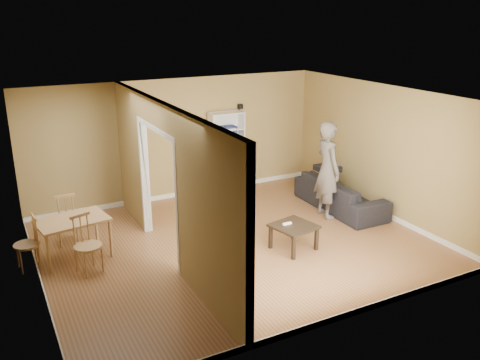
% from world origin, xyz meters
% --- Properties ---
extents(room_shell, '(6.50, 6.50, 6.50)m').
position_xyz_m(room_shell, '(0.00, 0.00, 1.30)').
color(room_shell, '#94653E').
rests_on(room_shell, ground).
extents(partition, '(0.22, 5.50, 2.60)m').
position_xyz_m(partition, '(-1.20, 0.00, 1.30)').
color(partition, '#97844D').
rests_on(partition, ground).
extents(wall_speaker, '(0.10, 0.10, 0.10)m').
position_xyz_m(wall_speaker, '(1.50, 2.69, 1.90)').
color(wall_speaker, black).
rests_on(wall_speaker, room_shell).
extents(sofa, '(2.23, 0.98, 0.84)m').
position_xyz_m(sofa, '(2.70, 0.51, 0.42)').
color(sofa, black).
rests_on(sofa, ground).
extents(person, '(0.91, 0.75, 2.27)m').
position_xyz_m(person, '(2.20, 0.33, 1.13)').
color(person, slate).
rests_on(person, ground).
extents(bookshelf, '(0.77, 0.34, 1.83)m').
position_xyz_m(bookshelf, '(1.08, 2.60, 0.92)').
color(bookshelf, white).
rests_on(bookshelf, ground).
extents(paper_box_teal, '(0.43, 0.28, 0.22)m').
position_xyz_m(paper_box_teal, '(1.07, 2.56, 0.86)').
color(paper_box_teal, teal).
rests_on(paper_box_teal, bookshelf).
extents(paper_box_navy_b, '(0.41, 0.27, 0.21)m').
position_xyz_m(paper_box_navy_b, '(1.06, 2.56, 1.21)').
color(paper_box_navy_b, navy).
rests_on(paper_box_navy_b, bookshelf).
extents(paper_box_navy_c, '(0.39, 0.26, 0.20)m').
position_xyz_m(paper_box_navy_c, '(1.10, 2.56, 1.41)').
color(paper_box_navy_c, navy).
rests_on(paper_box_navy_c, bookshelf).
extents(coffee_table, '(0.67, 0.67, 0.45)m').
position_xyz_m(coffee_table, '(0.80, -0.65, 0.38)').
color(coffee_table, black).
rests_on(coffee_table, ground).
extents(game_controller, '(0.16, 0.04, 0.03)m').
position_xyz_m(game_controller, '(0.71, -0.57, 0.46)').
color(game_controller, white).
rests_on(game_controller, coffee_table).
extents(dining_table, '(1.11, 0.74, 0.69)m').
position_xyz_m(dining_table, '(-2.61, 0.76, 0.61)').
color(dining_table, tan).
rests_on(dining_table, ground).
extents(chair_left, '(0.44, 0.44, 0.88)m').
position_xyz_m(chair_left, '(-3.33, 0.70, 0.44)').
color(chair_left, tan).
rests_on(chair_left, ground).
extents(chair_near, '(0.54, 0.54, 0.94)m').
position_xyz_m(chair_near, '(-2.50, 0.14, 0.47)').
color(chair_near, tan).
rests_on(chair_near, ground).
extents(chair_far, '(0.45, 0.45, 0.96)m').
position_xyz_m(chair_far, '(-2.62, 1.42, 0.48)').
color(chair_far, '#D2BD84').
rests_on(chair_far, ground).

